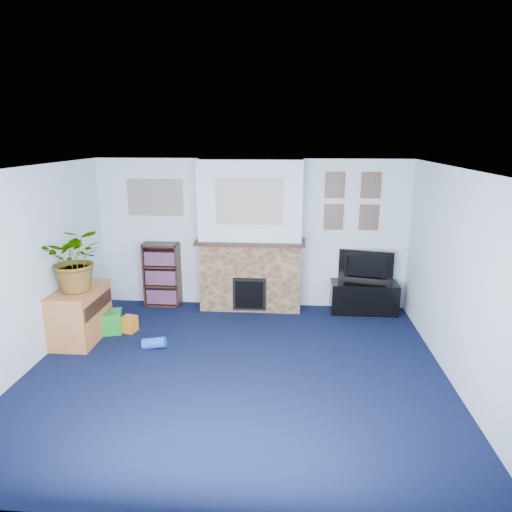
# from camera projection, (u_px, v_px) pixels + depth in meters

# --- Properties ---
(floor) EXTENTS (5.00, 4.50, 0.01)m
(floor) POSITION_uv_depth(u_px,v_px,m) (236.00, 370.00, 5.51)
(floor) COLOR #0D1432
(floor) RESTS_ON ground
(ceiling) EXTENTS (5.00, 4.50, 0.01)m
(ceiling) POSITION_uv_depth(u_px,v_px,m) (233.00, 169.00, 4.89)
(ceiling) COLOR white
(ceiling) RESTS_ON wall_back
(wall_back) EXTENTS (5.00, 0.04, 2.40)m
(wall_back) POSITION_uv_depth(u_px,v_px,m) (252.00, 234.00, 7.37)
(wall_back) COLOR silver
(wall_back) RESTS_ON ground
(wall_front) EXTENTS (5.00, 0.04, 2.40)m
(wall_front) POSITION_uv_depth(u_px,v_px,m) (194.00, 376.00, 3.04)
(wall_front) COLOR silver
(wall_front) RESTS_ON ground
(wall_left) EXTENTS (0.04, 4.50, 2.40)m
(wall_left) POSITION_uv_depth(u_px,v_px,m) (25.00, 271.00, 5.39)
(wall_left) COLOR silver
(wall_left) RESTS_ON ground
(wall_right) EXTENTS (0.04, 4.50, 2.40)m
(wall_right) POSITION_uv_depth(u_px,v_px,m) (460.00, 281.00, 5.02)
(wall_right) COLOR silver
(wall_right) RESTS_ON ground
(chimney_breast) EXTENTS (1.72, 0.50, 2.40)m
(chimney_breast) POSITION_uv_depth(u_px,v_px,m) (250.00, 238.00, 7.18)
(chimney_breast) COLOR brown
(chimney_breast) RESTS_ON ground
(collage_main) EXTENTS (1.00, 0.03, 0.68)m
(collage_main) POSITION_uv_depth(u_px,v_px,m) (249.00, 202.00, 6.82)
(collage_main) COLOR gray
(collage_main) RESTS_ON chimney_breast
(collage_left) EXTENTS (0.90, 0.03, 0.58)m
(collage_left) POSITION_uv_depth(u_px,v_px,m) (155.00, 197.00, 7.32)
(collage_left) COLOR gray
(collage_left) RESTS_ON wall_back
(portrait_tl) EXTENTS (0.30, 0.03, 0.40)m
(portrait_tl) POSITION_uv_depth(u_px,v_px,m) (335.00, 185.00, 7.05)
(portrait_tl) COLOR brown
(portrait_tl) RESTS_ON wall_back
(portrait_tr) EXTENTS (0.30, 0.03, 0.40)m
(portrait_tr) POSITION_uv_depth(u_px,v_px,m) (371.00, 185.00, 7.01)
(portrait_tr) COLOR brown
(portrait_tr) RESTS_ON wall_back
(portrait_bl) EXTENTS (0.30, 0.03, 0.40)m
(portrait_bl) POSITION_uv_depth(u_px,v_px,m) (333.00, 217.00, 7.18)
(portrait_bl) COLOR brown
(portrait_bl) RESTS_ON wall_back
(portrait_br) EXTENTS (0.30, 0.03, 0.40)m
(portrait_br) POSITION_uv_depth(u_px,v_px,m) (369.00, 218.00, 7.14)
(portrait_br) COLOR brown
(portrait_br) RESTS_ON wall_back
(tv_stand) EXTENTS (1.04, 0.44, 0.49)m
(tv_stand) POSITION_uv_depth(u_px,v_px,m) (364.00, 298.00, 7.28)
(tv_stand) COLOR black
(tv_stand) RESTS_ON ground
(television) EXTENTS (0.86, 0.30, 0.49)m
(television) POSITION_uv_depth(u_px,v_px,m) (365.00, 267.00, 7.16)
(television) COLOR black
(television) RESTS_ON tv_stand
(bookshelf) EXTENTS (0.58, 0.28, 1.05)m
(bookshelf) POSITION_uv_depth(u_px,v_px,m) (162.00, 276.00, 7.52)
(bookshelf) COLOR black
(bookshelf) RESTS_ON ground
(sideboard) EXTENTS (0.52, 0.94, 0.73)m
(sideboard) POSITION_uv_depth(u_px,v_px,m) (80.00, 315.00, 6.28)
(sideboard) COLOR #B36B39
(sideboard) RESTS_ON ground
(potted_plant) EXTENTS (0.93, 0.86, 0.86)m
(potted_plant) POSITION_uv_depth(u_px,v_px,m) (76.00, 259.00, 6.02)
(potted_plant) COLOR #26661E
(potted_plant) RESTS_ON sideboard
(mantel_clock) EXTENTS (0.09, 0.05, 0.13)m
(mantel_clock) POSITION_uv_depth(u_px,v_px,m) (242.00, 236.00, 7.13)
(mantel_clock) COLOR gold
(mantel_clock) RESTS_ON chimney_breast
(mantel_candle) EXTENTS (0.05, 0.05, 0.15)m
(mantel_candle) POSITION_uv_depth(u_px,v_px,m) (267.00, 236.00, 7.10)
(mantel_candle) COLOR #B2BFC6
(mantel_candle) RESTS_ON chimney_breast
(mantel_teddy) EXTENTS (0.14, 0.14, 0.14)m
(mantel_teddy) POSITION_uv_depth(u_px,v_px,m) (220.00, 236.00, 7.16)
(mantel_teddy) COLOR gray
(mantel_teddy) RESTS_ON chimney_breast
(mantel_can) EXTENTS (0.06, 0.06, 0.11)m
(mantel_can) POSITION_uv_depth(u_px,v_px,m) (299.00, 238.00, 7.07)
(mantel_can) COLOR orange
(mantel_can) RESTS_ON chimney_breast
(green_crate) EXTENTS (0.46, 0.40, 0.31)m
(green_crate) POSITION_uv_depth(u_px,v_px,m) (108.00, 323.00, 6.54)
(green_crate) COLOR #198C26
(green_crate) RESTS_ON ground
(toy_ball) EXTENTS (0.19, 0.19, 0.19)m
(toy_ball) POSITION_uv_depth(u_px,v_px,m) (96.00, 323.00, 6.65)
(toy_ball) COLOR red
(toy_ball) RESTS_ON ground
(toy_block) EXTENTS (0.23, 0.23, 0.23)m
(toy_block) POSITION_uv_depth(u_px,v_px,m) (129.00, 324.00, 6.57)
(toy_block) COLOR orange
(toy_block) RESTS_ON ground
(toy_tube) EXTENTS (0.33, 0.14, 0.19)m
(toy_tube) POSITION_uv_depth(u_px,v_px,m) (154.00, 343.00, 6.07)
(toy_tube) COLOR blue
(toy_tube) RESTS_ON ground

